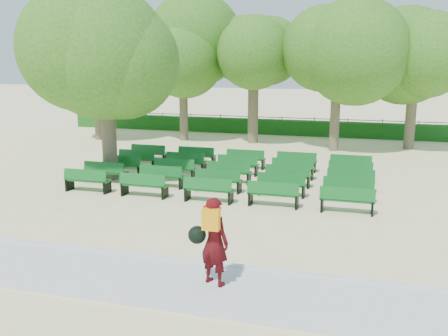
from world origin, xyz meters
name	(u,v)px	position (x,y,z in m)	size (l,w,h in m)	color
ground	(189,189)	(0.00, 0.00, 0.00)	(120.00, 120.00, 0.00)	beige
paving	(75,271)	(0.00, -7.40, 0.03)	(30.00, 2.20, 0.06)	silver
curb	(101,251)	(0.00, -6.25, 0.05)	(30.00, 0.12, 0.10)	silver
hedge	(265,127)	(0.00, 14.00, 0.45)	(26.00, 0.70, 0.90)	#175718
fence	(266,133)	(0.00, 14.40, 0.00)	(26.00, 0.10, 1.02)	black
tree_line	(250,144)	(0.00, 10.00, 0.00)	(21.80, 6.80, 7.04)	#3B731E
bench_array	(229,180)	(1.14, 1.41, 0.08)	(1.66, 0.57, 1.04)	#105D1E
tree_among	(105,58)	(-3.46, 0.67, 4.62)	(5.24, 5.24, 7.00)	brown
person	(213,240)	(3.14, -7.23, 1.02)	(0.93, 0.66, 1.86)	#43090C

